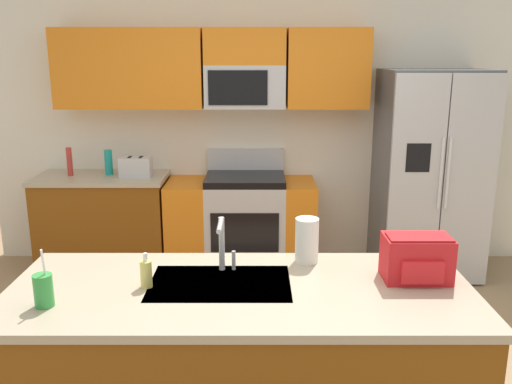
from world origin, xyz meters
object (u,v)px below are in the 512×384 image
at_px(range_oven, 239,223).
at_px(refrigerator, 427,174).
at_px(paper_towel_roll, 304,240).
at_px(toaster, 133,167).
at_px(bottle_teal, 106,163).
at_px(backpack, 414,257).
at_px(soap_dispenser, 144,274).
at_px(pepper_mill, 67,162).
at_px(drink_cup_green, 41,291).
at_px(sink_faucet, 220,240).

relative_size(range_oven, refrigerator, 0.74).
bearing_deg(paper_towel_roll, toaster, 123.20).
relative_size(bottle_teal, backpack, 0.72).
distance_m(refrigerator, soap_dispenser, 3.16).
xyz_separation_m(refrigerator, soap_dispenser, (-2.08, -2.37, 0.04)).
distance_m(soap_dispenser, paper_towel_roll, 0.86).
xyz_separation_m(pepper_mill, bottle_teal, (0.34, 0.04, -0.01)).
distance_m(range_oven, toaster, 1.09).
height_order(toaster, drink_cup_green, drink_cup_green).
relative_size(drink_cup_green, soap_dispenser, 1.57).
distance_m(range_oven, sink_faucet, 2.34).
bearing_deg(refrigerator, backpack, -108.81).
relative_size(toaster, drink_cup_green, 1.05).
bearing_deg(bottle_teal, toaster, -18.28).
bearing_deg(paper_towel_roll, refrigerator, 57.73).
height_order(pepper_mill, drink_cup_green, drink_cup_green).
relative_size(range_oven, soap_dispenser, 8.00).
bearing_deg(drink_cup_green, pepper_mill, 106.14).
xyz_separation_m(toaster, pepper_mill, (-0.61, 0.05, 0.04)).
height_order(drink_cup_green, backpack, drink_cup_green).
height_order(toaster, bottle_teal, bottle_teal).
relative_size(sink_faucet, paper_towel_roll, 1.17).
bearing_deg(soap_dispenser, refrigerator, 48.70).
relative_size(pepper_mill, backpack, 0.80).
relative_size(refrigerator, pepper_mill, 7.19).
bearing_deg(paper_towel_roll, sink_faucet, -162.62).
bearing_deg(refrigerator, paper_towel_roll, -122.27).
bearing_deg(range_oven, refrigerator, -2.43).
bearing_deg(soap_dispenser, pepper_mill, 115.67).
distance_m(toaster, bottle_teal, 0.28).
relative_size(refrigerator, bottle_teal, 8.08).
xyz_separation_m(refrigerator, pepper_mill, (-3.26, 0.07, 0.10)).
xyz_separation_m(soap_dispenser, backpack, (1.30, 0.08, 0.05)).
bearing_deg(backpack, range_oven, 111.31).
height_order(range_oven, drink_cup_green, drink_cup_green).
distance_m(toaster, soap_dispenser, 2.46).
relative_size(drink_cup_green, paper_towel_roll, 1.11).
xyz_separation_m(refrigerator, sink_faucet, (-1.73, -2.18, 0.14)).
distance_m(bottle_teal, backpack, 3.21).
relative_size(range_oven, pepper_mill, 5.28).
relative_size(range_oven, paper_towel_roll, 5.67).
xyz_separation_m(range_oven, pepper_mill, (-1.56, -0.00, 0.59)).
distance_m(bottle_teal, drink_cup_green, 2.72).
height_order(refrigerator, toaster, refrigerator).
xyz_separation_m(toaster, drink_cup_green, (0.15, -2.59, -0.02)).
bearing_deg(backpack, bottle_teal, 131.70).
xyz_separation_m(bottle_teal, drink_cup_green, (0.42, -2.68, -0.04)).
height_order(range_oven, bottle_teal, bottle_teal).
xyz_separation_m(range_oven, sink_faucet, (-0.03, -2.26, 0.62)).
height_order(range_oven, paper_towel_roll, paper_towel_roll).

